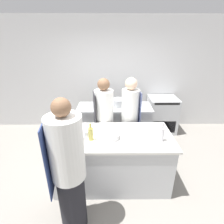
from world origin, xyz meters
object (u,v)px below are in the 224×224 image
oven_range (162,115)px  chef_at_prep_near (69,171)px  bottle_olive_oil (161,134)px  bottle_vinegar (64,123)px  chef_at_stove (130,120)px  cup (87,134)px  bottle_wine (91,133)px  bowl_prep_small (75,138)px  bowl_mixing_large (111,136)px  chef_at_pass_far (104,121)px  stockpot (119,102)px

oven_range → chef_at_prep_near: (-1.82, -2.55, 0.44)m
bottle_olive_oil → bottle_vinegar: size_ratio=1.02×
bottle_olive_oil → chef_at_prep_near: bearing=-152.8°
chef_at_stove → bottle_olive_oil: 0.92m
cup → bottle_wine: bearing=-54.2°
chef_at_stove → bottle_wine: size_ratio=6.04×
bowl_prep_small → chef_at_prep_near: bearing=-86.5°
bottle_olive_oil → bowl_mixing_large: 0.75m
oven_range → bottle_vinegar: bearing=-143.4°
oven_range → chef_at_pass_far: 1.89m
bottle_olive_oil → stockpot: bearing=111.4°
bottle_wine → bowl_prep_small: 0.24m
oven_range → bottle_vinegar: bottle_vinegar is taller
chef_at_stove → bottle_vinegar: bearing=-73.3°
chef_at_prep_near → chef_at_stove: chef_at_prep_near is taller
bottle_vinegar → stockpot: size_ratio=0.94×
bowl_mixing_large → bottle_vinegar: bearing=160.3°
bottle_wine → chef_at_prep_near: bearing=-106.1°
bowl_prep_small → bottle_olive_oil: bearing=-1.3°
bottle_olive_oil → bowl_mixing_large: bearing=174.0°
bowl_mixing_large → cup: (-0.37, 0.05, 0.00)m
chef_at_pass_far → chef_at_prep_near: bearing=155.4°
chef_at_stove → cup: (-0.74, -0.70, 0.10)m
bottle_olive_oil → bottle_wine: 1.04m
chef_at_stove → cup: bearing=-52.3°
bottle_wine → cup: (-0.07, 0.10, -0.06)m
bottle_vinegar → cup: bottle_vinegar is taller
cup → oven_range: bearing=46.5°
bottle_vinegar → bottle_wine: bearing=-33.9°
chef_at_stove → bottle_wine: chef_at_stove is taller
bowl_prep_small → bowl_mixing_large: bearing=5.2°
chef_at_prep_near → bowl_mixing_large: (0.49, 0.71, 0.04)m
oven_range → bowl_prep_small: (-1.86, -1.89, 0.47)m
bowl_mixing_large → stockpot: (0.18, 1.35, 0.04)m
bottle_olive_oil → bowl_prep_small: bearing=178.7°
bowl_prep_small → cup: (0.16, 0.10, 0.01)m
bowl_mixing_large → bowl_prep_small: bowl_mixing_large is taller
cup → stockpot: 1.41m
bottle_vinegar → bowl_prep_small: bearing=-52.7°
stockpot → bottle_wine: bearing=-108.9°
oven_range → chef_at_prep_near: size_ratio=0.51×
chef_at_stove → bottle_olive_oil: size_ratio=5.75×
chef_at_prep_near → stockpot: size_ratio=5.92×
chef_at_prep_near → bottle_wine: bearing=-25.2°
chef_at_prep_near → bowl_mixing_large: bearing=-43.6°
chef_at_prep_near → chef_at_stove: bearing=-39.6°
bottle_wine → bottle_vinegar: bearing=146.1°
bowl_mixing_large → bowl_prep_small: (-0.53, -0.05, -0.01)m
oven_range → chef_at_prep_near: chef_at_prep_near is taller
chef_at_prep_near → bottle_wine: size_ratio=6.49×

